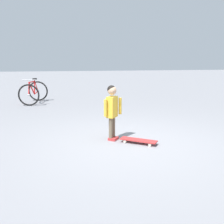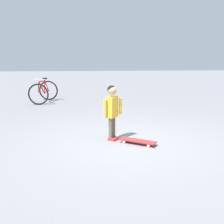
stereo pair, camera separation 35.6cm
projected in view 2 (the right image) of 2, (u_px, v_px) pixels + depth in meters
name	position (u px, v px, depth m)	size (l,w,h in m)	color
ground_plane	(129.00, 144.00, 5.05)	(50.00, 50.00, 0.00)	gray
child_person	(112.00, 107.00, 5.17)	(0.28, 0.37, 1.06)	brown
skateboard	(138.00, 141.00, 5.03)	(0.54, 0.68, 0.07)	#B22D2D
bicycle_mid	(44.00, 92.00, 9.50)	(1.19, 0.90, 0.85)	black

